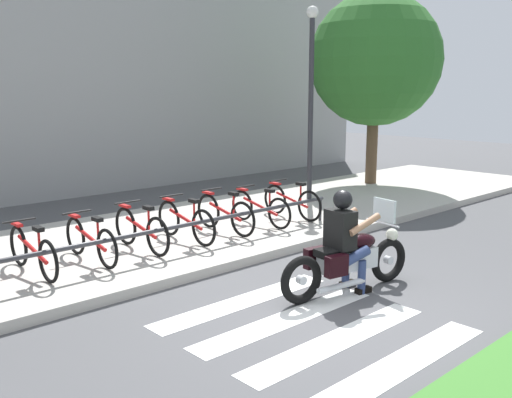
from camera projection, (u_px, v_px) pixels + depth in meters
name	position (u px, v px, depth m)	size (l,w,h in m)	color
ground_plane	(325.00, 305.00, 7.39)	(48.00, 48.00, 0.00)	#4C4C4F
sidewalk	(152.00, 239.00, 10.32)	(24.00, 4.40, 0.15)	#B7B2A8
crosswalk_stripe_0	(400.00, 365.00, 5.76)	(2.80, 0.40, 0.01)	white
crosswalk_stripe_1	(338.00, 340.00, 6.34)	(2.80, 0.40, 0.01)	white
crosswalk_stripe_2	(287.00, 319.00, 6.92)	(2.80, 0.40, 0.01)	white
crosswalk_stripe_3	(243.00, 301.00, 7.49)	(2.80, 0.40, 0.01)	white
motorcycle	(348.00, 260.00, 7.76)	(2.23, 0.78, 1.24)	black
rider	(345.00, 234.00, 7.66)	(0.69, 0.61, 1.44)	black
bicycle_1	(32.00, 251.00, 8.07)	(0.48, 1.66, 0.74)	black
bicycle_2	(90.00, 240.00, 8.66)	(0.48, 1.63, 0.74)	black
bicycle_3	(141.00, 230.00, 9.25)	(0.48, 1.62, 0.78)	black
bicycle_4	(185.00, 221.00, 9.84)	(0.48, 1.66, 0.77)	black
bicycle_5	(225.00, 214.00, 10.43)	(0.48, 1.63, 0.78)	black
bicycle_6	(260.00, 208.00, 11.02)	(0.48, 1.66, 0.74)	black
bicycle_7	(292.00, 201.00, 11.61)	(0.48, 1.60, 0.76)	black
bike_rack	(183.00, 227.00, 9.13)	(6.81, 0.07, 0.49)	#333338
street_lamp	(311.00, 88.00, 13.21)	(0.28, 0.28, 4.61)	#2D2D33
tree_near_rack	(375.00, 60.00, 15.37)	(3.57, 3.57, 5.32)	brown
building_backdrop	(20.00, 67.00, 13.82)	(24.00, 1.20, 6.54)	#999999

